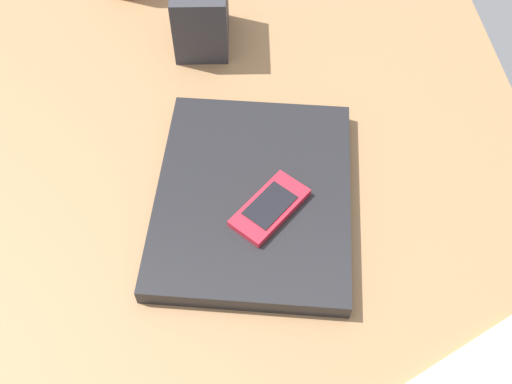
% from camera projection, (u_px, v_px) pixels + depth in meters
% --- Properties ---
extents(desk_surface, '(1.20, 0.80, 0.03)m').
position_uv_depth(desk_surface, '(249.00, 154.00, 0.84)').
color(desk_surface, olive).
rests_on(desk_surface, ground).
extents(laptop_closed, '(0.34, 0.29, 0.02)m').
position_uv_depth(laptop_closed, '(256.00, 196.00, 0.77)').
color(laptop_closed, black).
rests_on(laptop_closed, desk_surface).
extents(cell_phone_on_laptop, '(0.11, 0.11, 0.01)m').
position_uv_depth(cell_phone_on_laptop, '(270.00, 207.00, 0.74)').
color(cell_phone_on_laptop, red).
rests_on(cell_phone_on_laptop, laptop_closed).
extents(desk_organizer, '(0.12, 0.09, 0.11)m').
position_uv_depth(desk_organizer, '(201.00, 12.00, 0.92)').
color(desk_organizer, '#2D2D33').
rests_on(desk_organizer, desk_surface).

